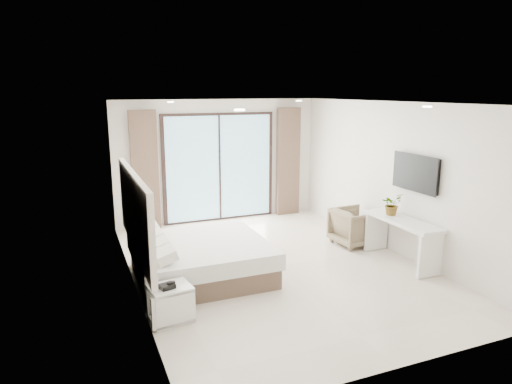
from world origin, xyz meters
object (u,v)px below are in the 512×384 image
(bed, at_px, (200,259))
(armchair, at_px, (355,225))
(nightstand, at_px, (171,303))
(console_desk, at_px, (402,231))

(bed, bearing_deg, armchair, 7.19)
(armchair, bearing_deg, bed, 93.49)
(nightstand, xyz_separation_m, console_desk, (4.06, 0.52, 0.32))
(console_desk, bearing_deg, nightstand, -172.68)
(bed, height_order, nightstand, bed)
(bed, height_order, armchair, armchair)
(nightstand, relative_size, console_desk, 0.37)
(bed, relative_size, armchair, 2.64)
(nightstand, height_order, console_desk, console_desk)
(armchair, bearing_deg, nightstand, 109.03)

